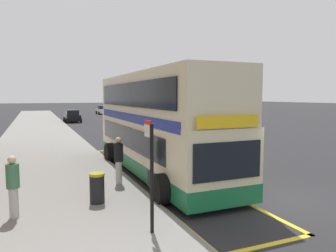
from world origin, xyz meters
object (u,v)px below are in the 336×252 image
Objects in this scene: pedestrian_further_back at (119,158)px; litter_bin at (97,188)px; parked_car_silver_kerbside at (120,113)px; bus_stop_sign at (151,167)px; parked_car_black_ahead at (72,116)px; parked_car_teal_far at (141,122)px; double_decker_bus at (157,127)px; pedestrian_waiting_near_sign at (13,184)px; parked_car_white_behind at (103,110)px.

litter_bin is at bearing -122.16° from pedestrian_further_back.
bus_stop_sign is at bearing -104.01° from parked_car_silver_kerbside.
bus_stop_sign is 36.58m from parked_car_black_ahead.
parked_car_teal_far and parked_car_silver_kerbside have the same top height.
parked_car_teal_far is 22.43m from litter_bin.
double_decker_bus is 30.45m from parked_car_black_ahead.
pedestrian_further_back is at bearing -105.08° from parked_car_silver_kerbside.
bus_stop_sign is 2.90× the size of litter_bin.
litter_bin is (-8.28, -20.85, -0.19)m from parked_car_teal_far.
parked_car_teal_far is 23.70m from pedestrian_waiting_near_sign.
bus_stop_sign is 0.64× the size of parked_car_white_behind.
parked_car_white_behind is at bearing 78.44° from litter_bin.
pedestrian_waiting_near_sign is (-5.61, -3.82, -1.00)m from double_decker_bus.
parked_car_black_ahead is 34.65m from pedestrian_waiting_near_sign.
parked_car_white_behind is 52.79m from pedestrian_waiting_near_sign.
parked_car_white_behind is 4.50× the size of litter_bin.
double_decker_bus is at bearing 37.28° from pedestrian_further_back.
parked_car_teal_far is 18.48m from parked_car_silver_kerbside.
parked_car_black_ahead is at bearing 86.74° from pedestrian_further_back.
pedestrian_further_back is at bearing 85.83° from bus_stop_sign.
parked_car_white_behind reaches higher than litter_bin.
parked_car_white_behind is at bearing -92.92° from parked_car_teal_far.
parked_car_teal_far is at bearing -91.56° from parked_car_white_behind.
pedestrian_further_back is 1.90× the size of litter_bin.
pedestrian_further_back reaches higher than parked_car_white_behind.
pedestrian_further_back is at bearing 86.94° from parked_car_black_ahead.
double_decker_bus reaches higher than parked_car_black_ahead.
pedestrian_waiting_near_sign reaches higher than parked_car_teal_far.
pedestrian_waiting_near_sign is (-13.15, -39.50, 0.27)m from parked_car_silver_kerbside.
bus_stop_sign reaches higher than pedestrian_waiting_near_sign.
parked_car_silver_kerbside is at bearing 78.07° from double_decker_bus.
parked_car_silver_kerbside is (0.43, -11.74, 0.00)m from parked_car_white_behind.
bus_stop_sign reaches higher than pedestrian_further_back.
bus_stop_sign is at bearing -112.20° from double_decker_bus.
double_decker_bus is 12.14× the size of litter_bin.
pedestrian_further_back is (-1.83, -32.07, 0.31)m from parked_car_black_ahead.
parked_car_black_ahead is (-7.43, -17.00, 0.00)m from parked_car_white_behind.
bus_stop_sign is 0.64× the size of parked_car_black_ahead.
parked_car_teal_far is 1.00× the size of parked_car_white_behind.
pedestrian_further_back reaches higher than litter_bin.
double_decker_bus reaches higher than pedestrian_further_back.
parked_car_black_ahead is at bearing -111.14° from parked_car_white_behind.
parked_car_white_behind is 49.94m from pedestrian_further_back.
parked_car_silver_kerbside is 2.37× the size of pedestrian_further_back.
parked_car_teal_far is 14.08m from parked_car_black_ahead.
litter_bin is at bearing 69.45° from parked_car_teal_far.
pedestrian_waiting_near_sign is at bearing -145.77° from double_decker_bus.
parked_car_black_ahead is at bearing -146.75° from parked_car_silver_kerbside.
parked_car_black_ahead is at bearing 81.24° from pedestrian_waiting_near_sign.
pedestrian_waiting_near_sign is (-5.28, -34.24, 0.27)m from parked_car_black_ahead.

